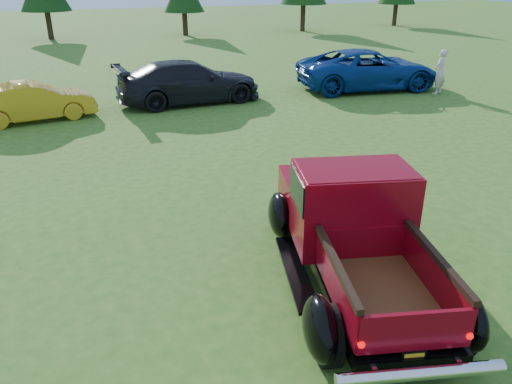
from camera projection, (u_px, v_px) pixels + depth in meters
ground at (256, 255)px, 8.12m from camera, size 120.00×120.00×0.00m
pickup_truck at (350, 225)px, 7.36m from camera, size 3.07×4.89×1.71m
show_car_yellow at (34, 102)px, 15.21m from camera, size 3.70×1.78×1.17m
show_car_grey at (189, 82)px, 17.26m from camera, size 5.07×2.29×1.44m
show_car_blue at (368, 69)px, 19.24m from camera, size 5.73×3.23×1.51m
spectator at (440, 72)px, 18.46m from camera, size 0.71×0.62×1.63m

